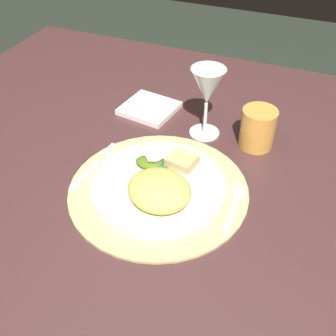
# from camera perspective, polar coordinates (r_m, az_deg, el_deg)

# --- Properties ---
(ground_plane) EXTENTS (6.00, 6.00, 0.00)m
(ground_plane) POSITION_cam_1_polar(r_m,az_deg,el_deg) (1.46, -2.02, -20.73)
(ground_plane) COLOR #252C21
(dining_table) EXTENTS (1.29, 1.10, 0.71)m
(dining_table) POSITION_cam_1_polar(r_m,az_deg,el_deg) (0.98, -2.82, -3.71)
(dining_table) COLOR #432726
(dining_table) RESTS_ON ground
(placemat) EXTENTS (0.36, 0.36, 0.01)m
(placemat) POSITION_cam_1_polar(r_m,az_deg,el_deg) (0.81, -1.34, -3.02)
(placemat) COLOR tan
(placemat) RESTS_ON dining_table
(dinner_plate) EXTENTS (0.27, 0.27, 0.02)m
(dinner_plate) POSITION_cam_1_polar(r_m,az_deg,el_deg) (0.81, -1.35, -2.48)
(dinner_plate) COLOR silver
(dinner_plate) RESTS_ON placemat
(pasta_serving) EXTENTS (0.15, 0.15, 0.05)m
(pasta_serving) POSITION_cam_1_polar(r_m,az_deg,el_deg) (0.75, -1.23, -3.12)
(pasta_serving) COLOR #E7C759
(pasta_serving) RESTS_ON dinner_plate
(salad_greens) EXTENTS (0.08, 0.07, 0.03)m
(salad_greens) POSITION_cam_1_polar(r_m,az_deg,el_deg) (0.83, -1.91, 0.35)
(salad_greens) COLOR #457C30
(salad_greens) RESTS_ON dinner_plate
(bread_piece) EXTENTS (0.06, 0.06, 0.02)m
(bread_piece) POSITION_cam_1_polar(r_m,az_deg,el_deg) (0.84, 1.97, 1.01)
(bread_piece) COLOR tan
(bread_piece) RESTS_ON dinner_plate
(fork) EXTENTS (0.02, 0.16, 0.00)m
(fork) POSITION_cam_1_polar(r_m,az_deg,el_deg) (0.87, -10.56, 0.05)
(fork) COLOR silver
(fork) RESTS_ON placemat
(spoon) EXTENTS (0.03, 0.13, 0.01)m
(spoon) POSITION_cam_1_polar(r_m,az_deg,el_deg) (0.80, 9.49, -4.43)
(spoon) COLOR silver
(spoon) RESTS_ON placemat
(napkin) EXTENTS (0.14, 0.14, 0.01)m
(napkin) POSITION_cam_1_polar(r_m,az_deg,el_deg) (1.05, -2.63, 8.36)
(napkin) COLOR white
(napkin) RESTS_ON dining_table
(wine_glass) EXTENTS (0.08, 0.08, 0.17)m
(wine_glass) POSITION_cam_1_polar(r_m,az_deg,el_deg) (0.91, 5.53, 10.98)
(wine_glass) COLOR silver
(wine_glass) RESTS_ON dining_table
(amber_tumbler) EXTENTS (0.08, 0.08, 0.09)m
(amber_tumbler) POSITION_cam_1_polar(r_m,az_deg,el_deg) (0.93, 12.45, 5.46)
(amber_tumbler) COLOR gold
(amber_tumbler) RESTS_ON dining_table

